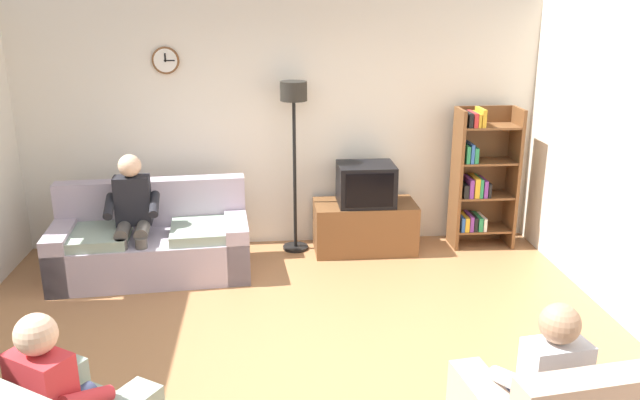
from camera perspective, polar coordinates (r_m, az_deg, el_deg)
ground_plane at (r=4.92m, az=-2.25°, el=-14.76°), size 12.00×12.00×0.00m
back_wall_assembly at (r=6.94m, az=-3.51°, el=6.92°), size 6.20×0.17×2.70m
couch at (r=6.52m, az=-15.00°, el=-3.88°), size 1.96×1.02×0.90m
tv_stand at (r=6.91m, az=4.07°, el=-2.42°), size 1.10×0.56×0.54m
tv at (r=6.73m, az=4.20°, el=1.44°), size 0.60×0.49×0.44m
bookshelf at (r=7.13m, az=14.31°, el=1.95°), size 0.68×0.36×1.56m
floor_lamp at (r=6.62m, az=-2.38°, el=7.29°), size 0.28×0.28×1.85m
person_on_couch at (r=6.32m, az=-16.67°, el=-1.00°), size 0.53×0.56×1.24m
person_in_left_armchair at (r=3.83m, az=-22.59°, el=-15.93°), size 0.61×0.64×1.12m
person_in_right_armchair at (r=3.87m, az=19.58°, el=-15.21°), size 0.55×0.57×1.12m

